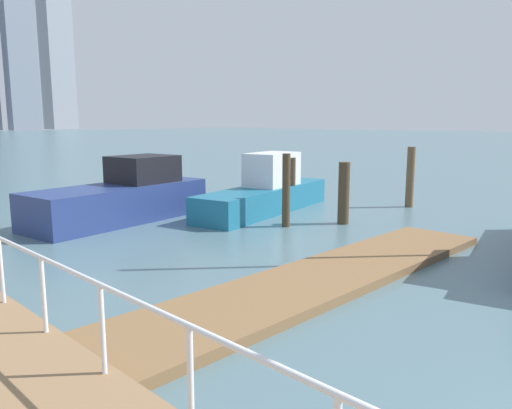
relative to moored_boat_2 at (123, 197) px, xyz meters
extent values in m
cube|color=olive|center=(-0.68, -8.55, -0.67)|extent=(11.04, 2.00, 0.18)
cylinder|color=white|center=(-5.85, -11.04, 0.16)|extent=(0.06, 0.06, 1.05)
cylinder|color=white|center=(-5.85, -9.45, 0.16)|extent=(0.06, 0.06, 1.05)
cylinder|color=white|center=(-5.85, -7.86, 0.16)|extent=(0.06, 0.06, 1.05)
cylinder|color=white|center=(-5.85, -6.27, 0.16)|extent=(0.06, 0.06, 1.05)
cylinder|color=brown|center=(8.94, -5.44, 0.38)|extent=(0.30, 0.30, 2.27)
cylinder|color=#473826|center=(5.34, -2.68, 0.20)|extent=(0.24, 0.24, 1.92)
cylinder|color=#473826|center=(2.99, -4.45, 0.37)|extent=(0.25, 0.25, 2.25)
cylinder|color=#473826|center=(4.59, -5.46, 0.22)|extent=(0.36, 0.36, 1.96)
cube|color=navy|center=(-0.18, -0.03, -0.17)|extent=(6.31, 2.98, 1.18)
cube|color=black|center=(0.88, 0.13, 0.86)|extent=(2.24, 1.96, 0.89)
cube|color=#1E6B8C|center=(4.37, -2.23, -0.31)|extent=(6.95, 3.03, 0.90)
cube|color=white|center=(4.87, -2.12, 0.73)|extent=(2.31, 1.71, 1.19)
cube|color=#8C939E|center=(76.78, 174.96, 34.14)|extent=(9.91, 8.99, 69.80)
camera|label=1|loc=(-8.38, -14.37, 2.48)|focal=34.91mm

